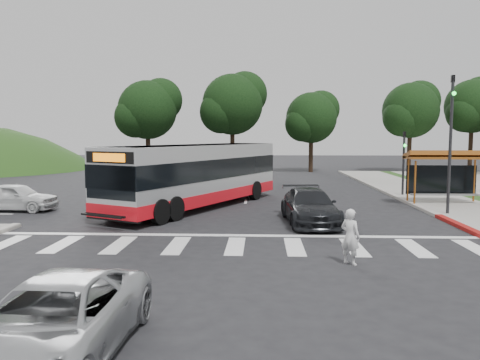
# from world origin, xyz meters

# --- Properties ---
(ground) EXTENTS (140.00, 140.00, 0.00)m
(ground) POSITION_xyz_m (0.00, 0.00, 0.00)
(ground) COLOR black
(ground) RESTS_ON ground
(sidewalk_east) EXTENTS (4.00, 40.00, 0.12)m
(sidewalk_east) POSITION_xyz_m (11.00, 8.00, 0.06)
(sidewalk_east) COLOR gray
(sidewalk_east) RESTS_ON ground
(curb_east) EXTENTS (0.30, 40.00, 0.15)m
(curb_east) POSITION_xyz_m (9.00, 8.00, 0.07)
(curb_east) COLOR #9E9991
(curb_east) RESTS_ON ground
(curb_east_red) EXTENTS (0.32, 6.00, 0.15)m
(curb_east_red) POSITION_xyz_m (9.00, -2.00, 0.08)
(curb_east_red) COLOR maroon
(curb_east_red) RESTS_ON ground
(crosswalk_ladder) EXTENTS (18.00, 2.60, 0.01)m
(crosswalk_ladder) POSITION_xyz_m (0.00, -5.00, 0.01)
(crosswalk_ladder) COLOR silver
(crosswalk_ladder) RESTS_ON ground
(bus_shelter) EXTENTS (4.20, 1.60, 2.86)m
(bus_shelter) POSITION_xyz_m (10.80, 5.10, 2.35)
(bus_shelter) COLOR #944D18
(bus_shelter) RESTS_ON sidewalk_east
(traffic_signal_ne_tall) EXTENTS (0.18, 0.37, 6.50)m
(traffic_signal_ne_tall) POSITION_xyz_m (9.60, 1.49, 3.88)
(traffic_signal_ne_tall) COLOR black
(traffic_signal_ne_tall) RESTS_ON ground
(traffic_signal_ne_short) EXTENTS (0.18, 0.37, 4.00)m
(traffic_signal_ne_short) POSITION_xyz_m (9.60, 8.49, 2.48)
(traffic_signal_ne_short) COLOR black
(traffic_signal_ne_short) RESTS_ON ground
(tree_ne_a) EXTENTS (6.16, 5.74, 9.30)m
(tree_ne_a) POSITION_xyz_m (16.08, 28.06, 6.39)
(tree_ne_a) COLOR black
(tree_ne_a) RESTS_ON parking_lot
(tree_ne_b) EXTENTS (6.16, 5.74, 10.02)m
(tree_ne_b) POSITION_xyz_m (23.08, 30.06, 6.92)
(tree_ne_b) COLOR black
(tree_ne_b) RESTS_ON ground
(tree_north_a) EXTENTS (6.60, 6.15, 10.17)m
(tree_north_a) POSITION_xyz_m (-1.92, 26.07, 6.92)
(tree_north_a) COLOR black
(tree_north_a) RESTS_ON ground
(tree_north_b) EXTENTS (5.72, 5.33, 8.43)m
(tree_north_b) POSITION_xyz_m (6.07, 28.06, 5.66)
(tree_north_b) COLOR black
(tree_north_b) RESTS_ON ground
(tree_north_c) EXTENTS (6.16, 5.74, 9.30)m
(tree_north_c) POSITION_xyz_m (-9.92, 24.06, 6.29)
(tree_north_c) COLOR black
(tree_north_c) RESTS_ON ground
(transit_bus) EXTENTS (8.03, 12.58, 3.27)m
(transit_bus) POSITION_xyz_m (-2.43, 3.59, 1.64)
(transit_bus) COLOR #A7AAAC
(transit_bus) RESTS_ON ground
(pedestrian) EXTENTS (0.71, 0.69, 1.64)m
(pedestrian) POSITION_xyz_m (3.46, -7.10, 0.82)
(pedestrian) COLOR white
(pedestrian) RESTS_ON ground
(dark_sedan) EXTENTS (2.44, 5.18, 1.46)m
(dark_sedan) POSITION_xyz_m (2.94, -0.64, 0.73)
(dark_sedan) COLOR black
(dark_sedan) RESTS_ON ground
(silver_suv_south) EXTENTS (2.36, 4.89, 1.34)m
(silver_suv_south) POSITION_xyz_m (-2.55, -13.27, 0.67)
(silver_suv_south) COLOR #ADB0B3
(silver_suv_south) RESTS_ON ground
(west_car_white) EXTENTS (4.19, 1.95, 1.39)m
(west_car_white) POSITION_xyz_m (-11.38, 2.04, 0.69)
(west_car_white) COLOR silver
(west_car_white) RESTS_ON ground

